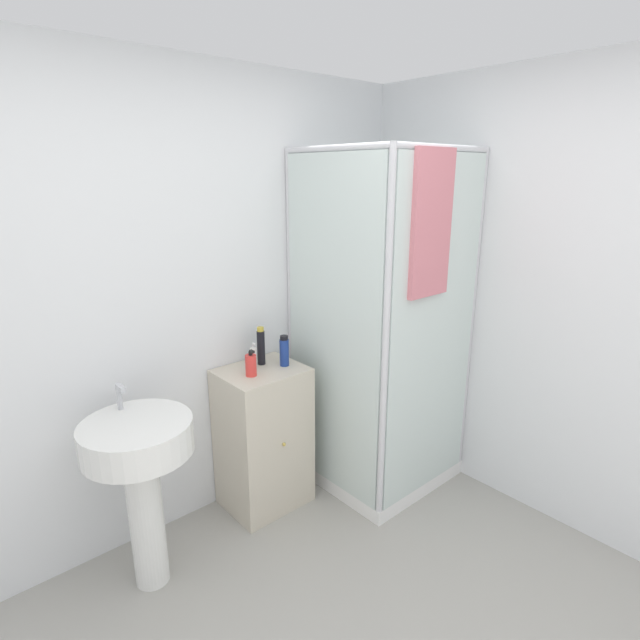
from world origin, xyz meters
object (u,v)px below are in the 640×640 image
Objects in this scene: sink at (140,465)px; shampoo_bottle_blue at (284,351)px; shampoo_bottle_tall_black at (261,346)px; soap_dispenser at (251,365)px; lotion_bottle_white at (253,357)px.

shampoo_bottle_blue reaches higher than sink.
sink is at bearing -165.69° from shampoo_bottle_tall_black.
sink is 0.76m from soap_dispenser.
shampoo_bottle_blue is (0.09, -0.11, -0.02)m from shampoo_bottle_tall_black.
sink is 6.64× the size of lotion_bottle_white.
soap_dispenser reaches higher than lotion_bottle_white.
shampoo_bottle_blue reaches higher than soap_dispenser.
sink is 0.98m from shampoo_bottle_blue.
soap_dispenser is 0.12m from lotion_bottle_white.
soap_dispenser is at bearing -143.31° from shampoo_bottle_tall_black.
shampoo_bottle_blue reaches higher than lotion_bottle_white.
shampoo_bottle_blue is at bearing -50.48° from shampoo_bottle_tall_black.
soap_dispenser is at bearing -130.37° from lotion_bottle_white.
soap_dispenser is 1.01× the size of lotion_bottle_white.
sink is 4.42× the size of shampoo_bottle_tall_black.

